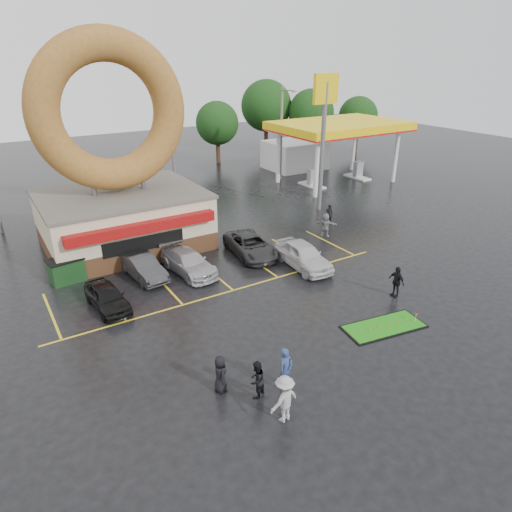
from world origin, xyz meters
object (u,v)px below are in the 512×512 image
donut_shop (119,181)px  car_dgrey (143,267)px  shell_sign (324,118)px  car_white (303,255)px  putting_green (384,326)px  streetlight_mid (173,145)px  streetlight_right (282,132)px  gas_station (319,140)px  car_silver (188,262)px  car_grey (250,245)px  dumpster (67,271)px  person_cameraman (396,281)px  person_blue (286,369)px  car_black (107,297)px

donut_shop → car_dgrey: donut_shop is taller
car_dgrey → shell_sign: bearing=8.1°
car_white → putting_green: 7.49m
streetlight_mid → streetlight_right: 12.04m
gas_station → car_dgrey: size_ratio=3.39×
streetlight_right → car_silver: 23.24m
shell_sign → streetlight_mid: 12.93m
car_grey → dumpster: size_ratio=2.68×
gas_station → person_cameraman: gas_station is taller
car_dgrey → person_blue: size_ratio=2.19×
shell_sign → car_grey: (-9.71, -4.99, -6.71)m
gas_station → car_dgrey: 27.33m
car_black → person_blue: size_ratio=2.01×
car_dgrey → car_silver: (2.51, -0.82, -0.00)m
person_cameraman → putting_green: size_ratio=0.41×
shell_sign → car_silver: size_ratio=2.34×
gas_station → streetlight_mid: streetlight_mid is taller
streetlight_right → putting_green: bearing=-114.6°
donut_shop → shell_sign: size_ratio=1.27×
gas_station → putting_green: bearing=-122.5°
gas_station → car_black: size_ratio=3.70×
car_dgrey → gas_station: bearing=22.7°
donut_shop → car_dgrey: (-0.65, -5.38, -3.80)m
car_dgrey → dumpster: 4.26m
streetlight_mid → car_black: bearing=-123.3°
shell_sign → gas_station: bearing=51.9°
gas_station → person_cameraman: size_ratio=7.95×
donut_shop → person_blue: size_ratio=7.36×
car_silver → car_white: size_ratio=1.00×
streetlight_mid → gas_station: bearing=0.1°
dumpster → car_black: bearing=-82.7°
gas_station → person_cameraman: 26.21m
person_blue → car_black: bearing=96.1°
gas_station → car_white: gas_station is taller
dumpster → gas_station: bearing=15.2°
person_blue → car_silver: bearing=67.8°
car_grey → person_blue: 12.90m
car_black → person_cameraman: bearing=-31.9°
car_black → person_cameraman: person_cameraman is taller
gas_station → car_grey: bearing=-140.2°
streetlight_right → person_blue: bearing=-124.4°
shell_sign → car_white: 13.16m
shell_sign → dumpster: (-20.50, -2.58, -6.73)m
streetlight_right → car_black: bearing=-143.2°
gas_station → car_grey: 21.96m
car_black → car_grey: car_grey is taller
car_white → putting_green: bearing=-92.5°
streetlight_right → car_dgrey: 24.67m
donut_shop → shell_sign: 16.29m
streetlight_right → person_cameraman: bearing=-110.6°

